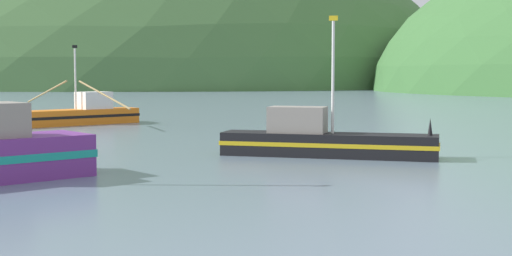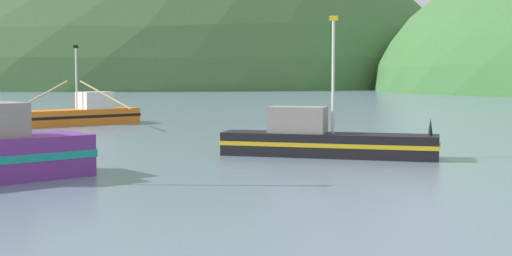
% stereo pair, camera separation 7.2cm
% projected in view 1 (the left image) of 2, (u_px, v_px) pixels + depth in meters
% --- Properties ---
extents(hill_far_center, '(211.67, 169.34, 99.30)m').
position_uv_depth(hill_far_center, '(105.00, 85.00, 216.96)').
color(hill_far_center, '#47703D').
rests_on(hill_far_center, ground).
extents(fishing_boat_orange, '(12.06, 8.69, 5.33)m').
position_uv_depth(fishing_boat_orange, '(77.00, 114.00, 46.82)').
color(fishing_boat_orange, orange).
rests_on(fishing_boat_orange, ground).
extents(fishing_boat_black, '(8.96, 1.70, 5.78)m').
position_uv_depth(fishing_boat_black, '(323.00, 140.00, 28.85)').
color(fishing_boat_black, black).
rests_on(fishing_boat_black, ground).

